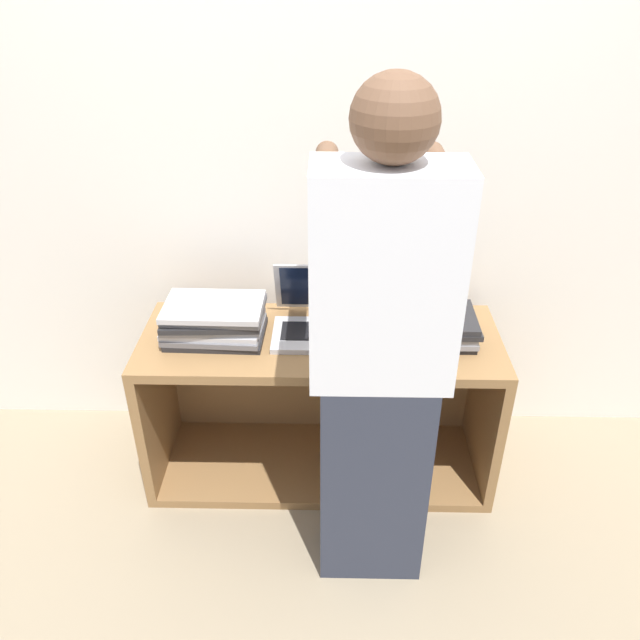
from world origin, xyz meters
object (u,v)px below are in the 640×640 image
object	(u,v)px
laptop_stack_left	(214,320)
person	(380,366)
laptop_open	(321,319)
laptop_stack_right	(425,326)

from	to	relation	value
laptop_stack_left	person	xyz separation A→B (m)	(0.57, -0.44, 0.12)
laptop_open	laptop_stack_left	world-z (taller)	laptop_open
laptop_stack_left	person	world-z (taller)	person
laptop_open	laptop_stack_right	world-z (taller)	laptop_open
laptop_stack_left	laptop_stack_right	world-z (taller)	laptop_stack_left
laptop_open	laptop_stack_left	size ratio (longest dim) A/B	0.95
laptop_stack_right	person	bearing A→B (deg)	-114.21
laptop_open	person	size ratio (longest dim) A/B	0.21
laptop_open	person	world-z (taller)	person
laptop_stack_left	person	size ratio (longest dim) A/B	0.23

